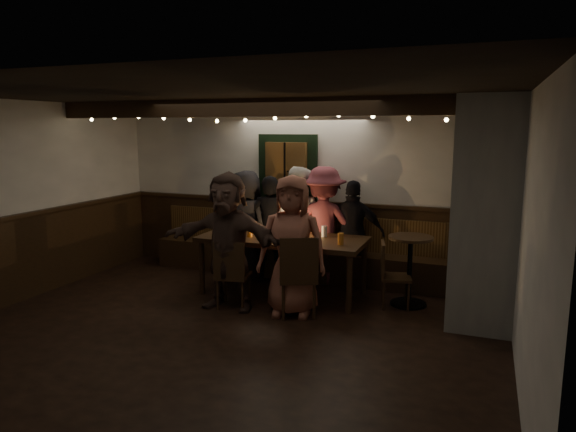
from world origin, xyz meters
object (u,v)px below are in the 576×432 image
at_px(person_d, 324,225).
at_px(person_f, 228,241).
at_px(person_e, 353,233).
at_px(chair_near_right, 298,272).
at_px(person_c, 297,224).
at_px(person_a, 246,223).
at_px(high_top, 410,262).
at_px(person_b, 270,227).
at_px(person_g, 292,246).
at_px(dining_table, 282,242).
at_px(chair_end, 389,271).
at_px(chair_near_left, 231,271).

distance_m(person_d, person_f, 1.66).
bearing_deg(person_e, chair_near_right, 73.72).
bearing_deg(person_c, person_a, 5.25).
relative_size(high_top, person_b, 0.58).
height_order(person_a, person_g, person_g).
bearing_deg(dining_table, person_e, 43.69).
distance_m(high_top, person_g, 1.56).
distance_m(person_b, person_c, 0.41).
bearing_deg(person_d, person_g, 80.72).
height_order(dining_table, person_g, person_g).
relative_size(dining_table, person_g, 1.31).
relative_size(person_b, person_e, 1.03).
xyz_separation_m(dining_table, chair_end, (1.45, 0.02, -0.26)).
bearing_deg(person_c, dining_table, 95.42).
distance_m(person_e, person_g, 1.48).
distance_m(chair_near_right, person_e, 1.55).
bearing_deg(person_c, person_g, 108.34).
height_order(high_top, person_b, person_b).
height_order(chair_end, person_g, person_g).
relative_size(high_top, person_d, 0.53).
xyz_separation_m(chair_end, person_b, (-1.90, 0.61, 0.31)).
distance_m(chair_near_left, person_c, 1.58).
xyz_separation_m(chair_end, person_d, (-1.08, 0.69, 0.39)).
distance_m(dining_table, person_a, 1.09).
xyz_separation_m(chair_end, high_top, (0.23, 0.15, 0.10)).
xyz_separation_m(dining_table, person_d, (0.36, 0.71, 0.12)).
distance_m(dining_table, high_top, 1.69).
height_order(dining_table, person_c, person_c).
distance_m(chair_near_right, person_b, 1.71).
relative_size(chair_near_right, high_top, 1.11).
xyz_separation_m(person_b, person_c, (0.39, 0.10, 0.07)).
height_order(high_top, person_c, person_c).
bearing_deg(person_f, person_b, 89.43).
bearing_deg(person_e, person_g, 68.57).
distance_m(dining_table, person_c, 0.75).
bearing_deg(high_top, person_e, 146.79).
xyz_separation_m(chair_near_left, person_f, (-0.06, 0.03, 0.37)).
relative_size(chair_near_right, person_a, 0.62).
xyz_separation_m(chair_near_left, person_e, (1.17, 1.53, 0.27)).
distance_m(chair_near_left, high_top, 2.26).
bearing_deg(dining_table, person_d, 63.00).
relative_size(person_a, person_g, 0.95).
xyz_separation_m(chair_end, person_e, (-0.66, 0.73, 0.29)).
bearing_deg(person_d, chair_near_left, 53.19).
bearing_deg(chair_end, person_d, 147.68).
distance_m(chair_end, person_e, 1.02).
bearing_deg(person_g, dining_table, 109.91).
xyz_separation_m(person_a, person_g, (1.25, -1.33, 0.04)).
height_order(chair_end, high_top, high_top).
bearing_deg(person_g, person_f, 174.96).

